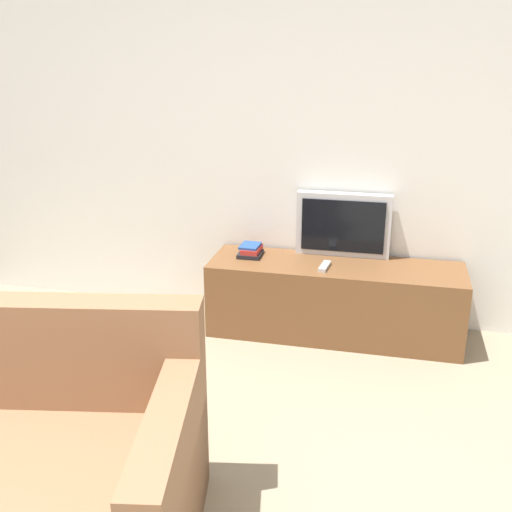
% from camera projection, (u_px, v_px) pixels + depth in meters
% --- Properties ---
extents(wall_back, '(9.00, 0.06, 2.60)m').
position_uv_depth(wall_back, '(237.00, 134.00, 4.14)').
color(wall_back, white).
rests_on(wall_back, ground_plane).
extents(tv_stand, '(1.68, 0.50, 0.51)m').
position_uv_depth(tv_stand, '(334.00, 300.00, 4.06)').
color(tv_stand, brown).
rests_on(tv_stand, ground_plane).
extents(television, '(0.64, 0.09, 0.44)m').
position_uv_depth(television, '(343.00, 225.00, 4.08)').
color(television, silver).
rests_on(television, tv_stand).
extents(book_stack, '(0.16, 0.20, 0.08)m').
position_uv_depth(book_stack, '(251.00, 251.00, 4.13)').
color(book_stack, black).
rests_on(book_stack, tv_stand).
extents(remote_on_stand, '(0.07, 0.18, 0.02)m').
position_uv_depth(remote_on_stand, '(325.00, 266.00, 3.91)').
color(remote_on_stand, '#B7B7B7').
rests_on(remote_on_stand, tv_stand).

